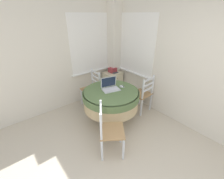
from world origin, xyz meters
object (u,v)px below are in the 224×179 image
Objects in this scene: corner_cabinet at (113,83)px; dining_chair_camera_near at (109,131)px; dining_chair_near_back_window at (92,89)px; dining_chair_near_right_window at (143,94)px; storage_box at (113,70)px; cell_phone at (123,86)px; book_on_cabinet at (113,72)px; computer_mouse at (121,86)px; round_dining_table at (111,98)px; laptop at (110,87)px.

dining_chair_camera_near is at bearing -130.80° from corner_cabinet.
corner_cabinet is at bearing 11.01° from dining_chair_near_back_window.
dining_chair_camera_near is at bearing -160.94° from dining_chair_near_right_window.
cell_phone is at bearing -118.17° from storage_box.
book_on_cabinet is (0.82, 0.12, 0.23)m from dining_chair_near_back_window.
corner_cabinet is 2.93× the size of book_on_cabinet.
computer_mouse reaches higher than book_on_cabinet.
cell_phone is at bearing -119.35° from book_on_cabinet.
storage_box reaches higher than book_on_cabinet.
storage_box is at bearing 49.33° from round_dining_table.
laptop reaches higher than storage_box.
dining_chair_near_right_window is 1.00× the size of dining_chair_camera_near.
storage_box reaches higher than corner_cabinet.
laptop is 4.06× the size of computer_mouse.
dining_chair_camera_near reaches higher than computer_mouse.
round_dining_table is 1.33m from storage_box.
corner_cabinet is at bearing 61.53° from cell_phone.
computer_mouse is at bearing 166.08° from dining_chair_near_right_window.
dining_chair_near_right_window reaches higher than storage_box.
dining_chair_camera_near reaches higher than storage_box.
laptop is 0.91m from dining_chair_near_right_window.
corner_cabinet is at bearing 49.09° from round_dining_table.
computer_mouse reaches higher than round_dining_table.
storage_box is (0.02, 1.16, 0.28)m from dining_chair_near_right_window.
laptop is 2.07× the size of storage_box.
laptop is 1.24m from storage_box.
dining_chair_near_back_window is (0.01, 0.77, -0.35)m from laptop.
dining_chair_near_back_window is 4.85× the size of storage_box.
book_on_cabinet is at bearing 60.65° from cell_phone.
computer_mouse is at bearing -21.88° from laptop.
round_dining_table reaches higher than book_on_cabinet.
computer_mouse is (0.23, -0.09, -0.03)m from laptop.
computer_mouse is at bearing -161.17° from cell_phone.
corner_cabinet is at bearing 88.55° from dining_chair_near_right_window.
laptop is at bearing 163.69° from dining_chair_near_right_window.
round_dining_table is 0.33m from computer_mouse.
corner_cabinet is (0.60, 1.02, -0.44)m from computer_mouse.
laptop is 0.43× the size of dining_chair_camera_near.
dining_chair_near_back_window is at bearing -171.43° from book_on_cabinet.
computer_mouse is 1.26m from corner_cabinet.
dining_chair_near_back_window reaches higher than corner_cabinet.
computer_mouse is 0.11× the size of dining_chair_camera_near.
dining_chair_near_back_window is at bearing 68.03° from dining_chair_camera_near.
corner_cabinet is 0.40m from storage_box.
laptop is at bearing 165.27° from cell_phone.
dining_chair_camera_near reaches higher than corner_cabinet.
computer_mouse is (0.27, -0.02, 0.19)m from round_dining_table.
round_dining_table is at bearing -130.91° from corner_cabinet.
storage_box reaches higher than cell_phone.
dining_chair_camera_near reaches higher than book_on_cabinet.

